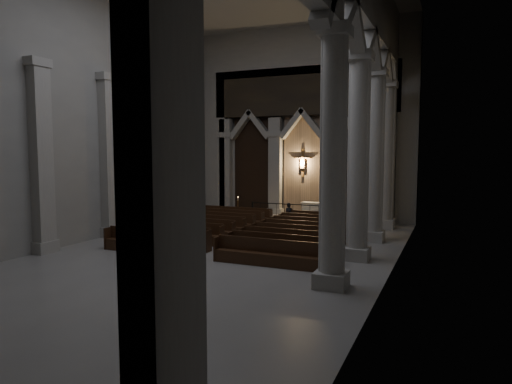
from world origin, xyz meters
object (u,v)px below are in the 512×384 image
at_px(candle_stand_right, 348,219).
at_px(pews, 249,234).
at_px(altar, 316,210).
at_px(candle_stand_left, 238,213).
at_px(altar_rail, 293,209).
at_px(worshipper, 289,215).

xyz_separation_m(candle_stand_right, pews, (-3.45, -6.22, -0.08)).
bearing_deg(candle_stand_right, altar, 147.45).
bearing_deg(altar, pews, -98.01).
distance_m(altar, candle_stand_left, 4.89).
distance_m(altar, altar_rail, 1.65).
relative_size(altar_rail, candle_stand_right, 3.75).
bearing_deg(pews, altar_rail, 90.00).
xyz_separation_m(altar, candle_stand_right, (2.36, -1.51, -0.21)).
relative_size(altar, worshipper, 1.31).
relative_size(altar, pews, 0.18).
distance_m(pews, worshipper, 4.31).
height_order(candle_stand_left, pews, candle_stand_left).
relative_size(candle_stand_left, worshipper, 1.03).
height_order(altar_rail, worshipper, worshipper).
height_order(altar, worshipper, worshipper).
distance_m(candle_stand_right, worshipper, 3.52).
bearing_deg(candle_stand_right, pews, -119.01).
xyz_separation_m(altar_rail, worshipper, (0.54, -2.23, -0.03)).
distance_m(candle_stand_left, pews, 6.94).
bearing_deg(altar_rail, candle_stand_left, -172.14).
height_order(altar_rail, candle_stand_right, candle_stand_right).
distance_m(candle_stand_left, candle_stand_right, 6.93).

